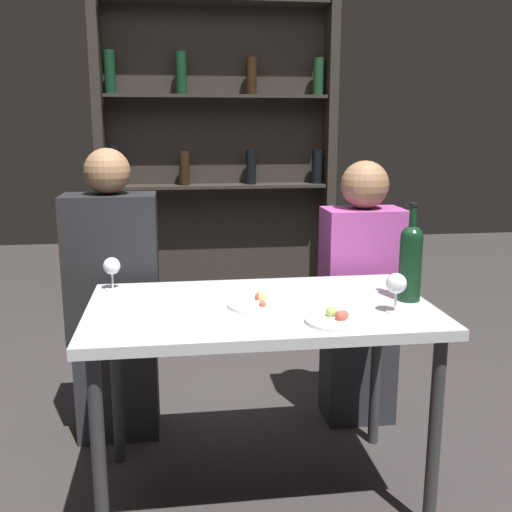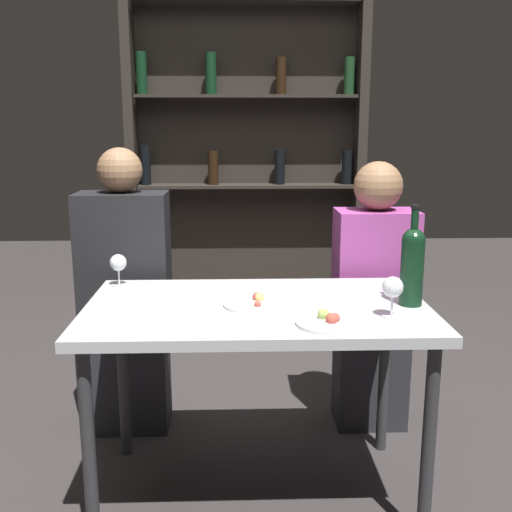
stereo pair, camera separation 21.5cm
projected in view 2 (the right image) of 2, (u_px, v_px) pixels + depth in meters
ground_plane at (257, 492)px, 2.24m from camera, size 10.00×10.00×0.00m
dining_table at (257, 325)px, 2.10m from camera, size 1.19×0.70×0.73m
wine_rack_wall at (246, 147)px, 3.91m from camera, size 1.54×0.21×2.35m
wine_bottle at (412, 263)px, 2.05m from camera, size 0.08×0.08×0.35m
wine_glass_0 at (393, 288)px, 1.93m from camera, size 0.07×0.07×0.13m
wine_glass_1 at (118, 264)px, 2.31m from camera, size 0.07×0.07×0.12m
food_plate_0 at (329, 322)px, 1.87m from camera, size 0.21×0.21×0.04m
food_plate_1 at (253, 304)px, 2.07m from camera, size 0.20×0.20×0.04m
seated_person_left at (126, 301)px, 2.61m from camera, size 0.38×0.22×1.25m
seated_person_right at (373, 303)px, 2.65m from camera, size 0.35×0.22×1.19m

